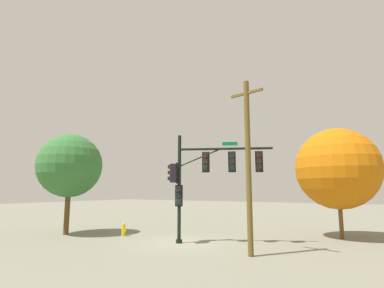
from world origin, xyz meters
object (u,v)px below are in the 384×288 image
(fire_hydrant, at_px, (124,230))
(tree_near, at_px, (337,169))
(signal_pole_assembly, at_px, (205,173))
(tree_mid, at_px, (70,166))
(utility_pole, at_px, (248,162))

(fire_hydrant, xyz_separation_m, tree_near, (12.29, 6.30, 3.92))
(tree_near, bearing_deg, signal_pole_assembly, -136.63)
(signal_pole_assembly, distance_m, tree_mid, 9.92)
(signal_pole_assembly, xyz_separation_m, fire_hydrant, (-5.92, -0.28, -3.54))
(utility_pole, relative_size, tree_near, 1.19)
(tree_near, height_order, tree_mid, tree_near)
(fire_hydrant, relative_size, tree_mid, 0.12)
(fire_hydrant, height_order, tree_mid, tree_mid)
(tree_near, distance_m, tree_mid, 17.91)
(utility_pole, xyz_separation_m, tree_near, (3.03, 7.81, 0.05))
(tree_near, bearing_deg, tree_mid, -154.12)
(signal_pole_assembly, xyz_separation_m, tree_mid, (-9.73, -1.79, 0.70))
(fire_hydrant, bearing_deg, signal_pole_assembly, 2.72)
(tree_near, xyz_separation_m, tree_mid, (-16.11, -7.81, 0.31))
(utility_pole, relative_size, fire_hydrant, 9.96)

